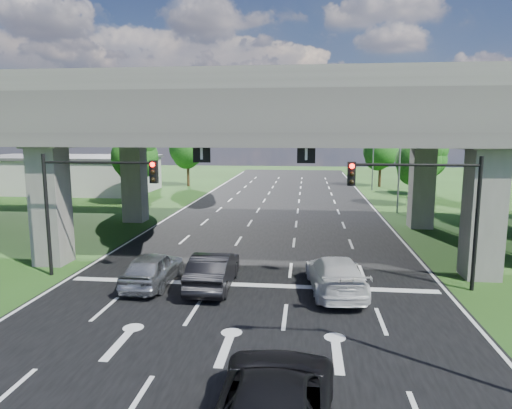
% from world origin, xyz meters
% --- Properties ---
extents(ground, '(160.00, 160.00, 0.00)m').
position_xyz_m(ground, '(0.00, 0.00, 0.00)').
color(ground, '#223F14').
rests_on(ground, ground).
extents(road, '(18.00, 120.00, 0.03)m').
position_xyz_m(road, '(0.00, 10.00, 0.01)').
color(road, black).
rests_on(road, ground).
extents(overpass, '(80.00, 15.00, 10.00)m').
position_xyz_m(overpass, '(0.00, 12.00, 7.92)').
color(overpass, '#3D3A38').
rests_on(overpass, ground).
extents(warehouse, '(20.00, 10.00, 4.00)m').
position_xyz_m(warehouse, '(-26.00, 35.00, 2.00)').
color(warehouse, '#9E9E99').
rests_on(warehouse, ground).
extents(signal_right, '(5.76, 0.54, 6.00)m').
position_xyz_m(signal_right, '(7.82, 3.94, 4.19)').
color(signal_right, black).
rests_on(signal_right, ground).
extents(signal_left, '(5.76, 0.54, 6.00)m').
position_xyz_m(signal_left, '(-7.82, 3.94, 4.19)').
color(signal_left, black).
rests_on(signal_left, ground).
extents(streetlight_far, '(3.38, 0.25, 10.00)m').
position_xyz_m(streetlight_far, '(10.10, 24.00, 5.85)').
color(streetlight_far, gray).
rests_on(streetlight_far, ground).
extents(streetlight_beyond, '(3.38, 0.25, 10.00)m').
position_xyz_m(streetlight_beyond, '(10.10, 40.00, 5.85)').
color(streetlight_beyond, gray).
rests_on(streetlight_beyond, ground).
extents(tree_left_near, '(4.50, 4.50, 7.80)m').
position_xyz_m(tree_left_near, '(-13.95, 26.00, 4.82)').
color(tree_left_near, black).
rests_on(tree_left_near, ground).
extents(tree_left_mid, '(3.91, 3.90, 6.76)m').
position_xyz_m(tree_left_mid, '(-16.95, 34.00, 4.17)').
color(tree_left_mid, black).
rests_on(tree_left_mid, ground).
extents(tree_left_far, '(4.80, 4.80, 8.32)m').
position_xyz_m(tree_left_far, '(-12.95, 42.00, 5.14)').
color(tree_left_far, black).
rests_on(tree_left_far, ground).
extents(tree_right_near, '(4.20, 4.20, 7.28)m').
position_xyz_m(tree_right_near, '(13.05, 28.00, 4.50)').
color(tree_right_near, black).
rests_on(tree_right_near, ground).
extents(tree_right_mid, '(3.91, 3.90, 6.76)m').
position_xyz_m(tree_right_mid, '(16.05, 36.00, 4.17)').
color(tree_right_mid, black).
rests_on(tree_right_mid, ground).
extents(tree_right_far, '(4.50, 4.50, 7.80)m').
position_xyz_m(tree_right_far, '(12.05, 44.00, 4.82)').
color(tree_right_far, black).
rests_on(tree_right_far, ground).
extents(car_silver, '(1.98, 4.65, 1.57)m').
position_xyz_m(car_silver, '(-4.41, 3.00, 0.81)').
color(car_silver, '#AFB1B8').
rests_on(car_silver, road).
extents(car_dark, '(1.77, 4.95, 1.62)m').
position_xyz_m(car_dark, '(-1.59, 3.00, 0.84)').
color(car_dark, black).
rests_on(car_dark, road).
extents(car_white, '(2.79, 5.67, 1.59)m').
position_xyz_m(car_white, '(3.87, 3.00, 0.82)').
color(car_white, silver).
rests_on(car_white, road).
extents(car_trailing, '(2.90, 6.00, 1.65)m').
position_xyz_m(car_trailing, '(1.89, -7.06, 0.85)').
color(car_trailing, black).
rests_on(car_trailing, road).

